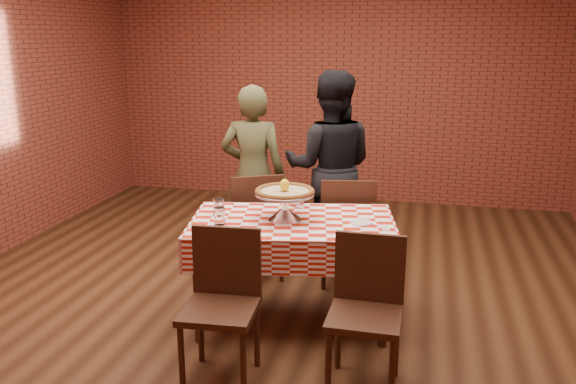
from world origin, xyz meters
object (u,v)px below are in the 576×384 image
object	(u,v)px
water_glass_left	(219,216)
diner_black	(330,167)
condiment_caddy	(298,198)
chair_near_left	(220,311)
chair_far_left	(254,224)
chair_far_right	(346,229)
diner_olive	(253,174)
table	(292,272)
chair_near_right	(365,318)
pizza_stand	(285,206)
pizza	(285,192)
water_glass_right	(219,207)

from	to	relation	value
water_glass_left	diner_black	world-z (taller)	diner_black
condiment_caddy	chair_near_left	distance (m)	1.24
condiment_caddy	chair_far_left	bearing A→B (deg)	137.12
chair_far_left	chair_far_right	xyz separation A→B (m)	(0.77, 0.06, -0.00)
chair_near_left	diner_olive	size ratio (longest dim) A/B	0.57
table	chair_near_right	bearing A→B (deg)	-51.31
pizza_stand	table	bearing A→B (deg)	-11.95
pizza_stand	pizza	size ratio (longest dim) A/B	1.03
water_glass_right	chair_far_left	xyz separation A→B (m)	(0.04, 0.73, -0.36)
pizza_stand	diner_black	world-z (taller)	diner_black
water_glass_right	chair_far_right	world-z (taller)	chair_far_right
water_glass_left	chair_near_left	distance (m)	0.76
chair_far_right	pizza_stand	bearing A→B (deg)	56.61
pizza	diner_black	world-z (taller)	diner_black
water_glass_left	water_glass_right	world-z (taller)	same
water_glass_right	diner_olive	bearing A→B (deg)	94.15
pizza_stand	chair_near_right	world-z (taller)	pizza_stand
water_glass_right	diner_black	world-z (taller)	diner_black
chair_far_right	diner_olive	xyz separation A→B (m)	(-0.89, 0.35, 0.34)
pizza_stand	chair_far_left	bearing A→B (deg)	120.95
table	condiment_caddy	distance (m)	0.56
water_glass_left	chair_far_right	bearing A→B (deg)	53.63
chair_far_left	water_glass_left	bearing A→B (deg)	64.59
condiment_caddy	chair_near_right	size ratio (longest dim) A/B	0.16
water_glass_right	chair_far_right	distance (m)	1.19
pizza_stand	diner_olive	bearing A→B (deg)	116.27
chair_far_left	diner_black	bearing A→B (deg)	-161.61
water_glass_right	table	bearing A→B (deg)	-0.91
chair_far_right	diner_olive	world-z (taller)	diner_olive
water_glass_right	chair_near_right	distance (m)	1.39
pizza	chair_far_left	size ratio (longest dim) A/B	0.45
chair_near_left	diner_black	xyz separation A→B (m)	(0.30, 2.13, 0.40)
diner_black	table	bearing A→B (deg)	82.30
pizza_stand	chair_near_right	xyz separation A→B (m)	(0.64, -0.74, -0.41)
water_glass_right	condiment_caddy	xyz separation A→B (m)	(0.50, 0.32, 0.01)
diner_olive	pizza_stand	bearing A→B (deg)	110.84
chair_near_left	diner_olive	bearing A→B (deg)	96.90
chair_far_left	pizza_stand	bearing A→B (deg)	93.38
water_glass_left	table	bearing A→B (deg)	23.39
condiment_caddy	chair_far_right	bearing A→B (deg)	55.06
chair_near_right	diner_olive	size ratio (longest dim) A/B	0.56
chair_near_left	chair_far_left	size ratio (longest dim) A/B	0.98
table	chair_near_left	size ratio (longest dim) A/B	1.53
table	diner_olive	size ratio (longest dim) A/B	0.87
chair_far_left	diner_olive	bearing A→B (deg)	-100.66
chair_near_right	chair_near_left	bearing A→B (deg)	-172.10
water_glass_left	diner_black	size ratio (longest dim) A/B	0.07
condiment_caddy	chair_far_right	distance (m)	0.67
pizza_stand	diner_black	distance (m)	1.29
chair_far_right	chair_far_left	bearing A→B (deg)	-6.11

